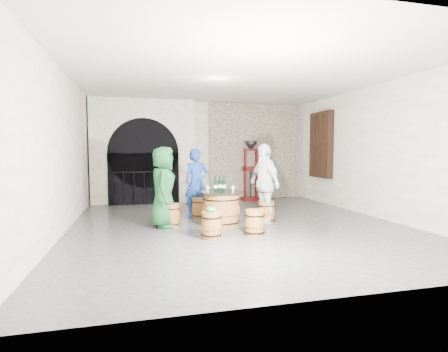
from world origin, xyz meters
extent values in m
plane|color=#2F2E31|center=(0.00, 0.00, 0.00)|extent=(8.00, 8.00, 0.00)
plane|color=silver|center=(0.00, 4.00, 1.60)|extent=(8.00, 0.00, 8.00)
plane|color=silver|center=(0.00, -4.00, 1.60)|extent=(8.00, 0.00, 8.00)
plane|color=silver|center=(-3.50, 0.00, 1.60)|extent=(0.00, 8.00, 8.00)
plane|color=silver|center=(3.50, 0.00, 1.60)|extent=(0.00, 8.00, 8.00)
plane|color=beige|center=(0.00, 0.00, 3.20)|extent=(8.00, 8.00, 0.00)
cube|color=gray|center=(1.80, 3.94, 1.60)|extent=(3.20, 0.12, 3.18)
cube|color=silver|center=(-1.90, 3.75, 1.60)|extent=(3.10, 0.50, 3.18)
cube|color=black|center=(-1.90, 3.48, 0.78)|extent=(2.10, 0.03, 1.55)
cylinder|color=black|center=(-1.90, 3.48, 1.55)|extent=(2.10, 0.03, 2.10)
cylinder|color=black|center=(-1.90, 3.42, 0.98)|extent=(1.79, 0.04, 0.04)
cylinder|color=black|center=(-2.79, 3.42, 0.49)|extent=(0.02, 0.02, 0.98)
cylinder|color=black|center=(-2.50, 3.42, 0.49)|extent=(0.02, 0.02, 0.98)
cylinder|color=black|center=(-2.20, 3.42, 0.49)|extent=(0.02, 0.02, 0.98)
cylinder|color=black|center=(-1.90, 3.42, 0.49)|extent=(0.02, 0.02, 0.98)
cylinder|color=black|center=(-1.60, 3.42, 0.49)|extent=(0.02, 0.02, 0.98)
cylinder|color=black|center=(-1.31, 3.42, 0.49)|extent=(0.02, 0.02, 0.98)
cylinder|color=black|center=(-1.01, 3.42, 0.49)|extent=(0.02, 0.02, 0.98)
cube|color=black|center=(3.39, 2.40, 1.80)|extent=(0.20, 1.10, 2.00)
cube|color=black|center=(3.34, 2.40, 1.80)|extent=(0.06, 0.88, 1.76)
cube|color=black|center=(3.37, 2.40, 1.80)|extent=(0.22, 0.92, 0.06)
cube|color=black|center=(3.37, 2.11, 1.80)|extent=(0.22, 0.06, 1.80)
cube|color=black|center=(3.37, 2.40, 1.80)|extent=(0.22, 0.06, 1.80)
cube|color=black|center=(3.37, 2.69, 1.80)|extent=(0.22, 0.06, 1.80)
cylinder|color=brown|center=(-0.37, -0.11, 0.36)|extent=(0.75, 0.75, 0.71)
cylinder|color=brown|center=(-0.37, -0.11, 0.36)|extent=(0.80, 0.80, 0.16)
torus|color=black|center=(-0.37, -0.11, 0.11)|extent=(0.80, 0.80, 0.02)
torus|color=black|center=(-0.37, -0.11, 0.60)|extent=(0.80, 0.80, 0.02)
cylinder|color=brown|center=(-0.37, -0.11, 0.72)|extent=(0.76, 0.76, 0.02)
cylinder|color=black|center=(-0.37, -0.11, 0.75)|extent=(0.97, 0.97, 0.01)
cylinder|color=brown|center=(-1.41, 0.09, 0.24)|extent=(0.35, 0.35, 0.47)
cylinder|color=brown|center=(-1.41, 0.09, 0.24)|extent=(0.38, 0.38, 0.10)
torus|color=black|center=(-1.41, 0.09, 0.08)|extent=(0.39, 0.39, 0.02)
torus|color=black|center=(-1.41, 0.09, 0.40)|extent=(0.39, 0.39, 0.02)
cylinder|color=brown|center=(-1.41, 0.09, 0.48)|extent=(0.36, 0.36, 0.02)
cylinder|color=brown|center=(-0.66, 0.91, 0.24)|extent=(0.35, 0.35, 0.47)
cylinder|color=brown|center=(-0.66, 0.91, 0.24)|extent=(0.38, 0.38, 0.10)
torus|color=black|center=(-0.66, 0.91, 0.08)|extent=(0.39, 0.39, 0.02)
torus|color=black|center=(-0.66, 0.91, 0.40)|extent=(0.39, 0.39, 0.02)
cylinder|color=brown|center=(-0.66, 0.91, 0.48)|extent=(0.36, 0.36, 0.02)
cylinder|color=brown|center=(0.69, -0.03, 0.24)|extent=(0.35, 0.35, 0.47)
cylinder|color=brown|center=(0.69, -0.03, 0.24)|extent=(0.38, 0.38, 0.10)
torus|color=black|center=(0.69, -0.03, 0.08)|extent=(0.39, 0.39, 0.02)
torus|color=black|center=(0.69, -0.03, 0.40)|extent=(0.39, 0.39, 0.02)
cylinder|color=brown|center=(0.69, -0.03, 0.48)|extent=(0.36, 0.36, 0.02)
cylinder|color=brown|center=(0.05, -1.09, 0.24)|extent=(0.35, 0.35, 0.47)
cylinder|color=brown|center=(0.05, -1.09, 0.24)|extent=(0.38, 0.38, 0.10)
torus|color=black|center=(0.05, -1.09, 0.08)|extent=(0.39, 0.39, 0.02)
torus|color=black|center=(0.05, -1.09, 0.40)|extent=(0.39, 0.39, 0.02)
cylinder|color=brown|center=(0.05, -1.09, 0.48)|extent=(0.36, 0.36, 0.02)
cylinder|color=brown|center=(-0.79, -1.09, 0.24)|extent=(0.35, 0.35, 0.47)
cylinder|color=brown|center=(-0.79, -1.09, 0.24)|extent=(0.38, 0.38, 0.10)
torus|color=black|center=(-0.79, -1.09, 0.08)|extent=(0.39, 0.39, 0.02)
torus|color=black|center=(-0.79, -1.09, 0.40)|extent=(0.39, 0.39, 0.02)
cylinder|color=brown|center=(-0.79, -1.09, 0.48)|extent=(0.36, 0.36, 0.02)
ellipsoid|color=#0C8E34|center=(-0.79, -1.09, 0.53)|extent=(0.18, 0.18, 0.10)
cylinder|color=#0C8E34|center=(-0.71, -1.12, 0.49)|extent=(0.12, 0.12, 0.01)
imported|color=#134520|center=(-1.57, 0.12, 0.85)|extent=(0.67, 0.91, 1.70)
imported|color=navy|center=(-0.70, 1.06, 0.83)|extent=(0.66, 0.49, 1.66)
imported|color=silver|center=(0.63, -0.03, 0.89)|extent=(0.65, 1.11, 1.77)
cylinder|color=black|center=(-0.49, -0.09, 0.86)|extent=(0.07, 0.07, 0.22)
cylinder|color=white|center=(-0.49, -0.09, 0.85)|extent=(0.08, 0.08, 0.06)
cone|color=black|center=(-0.49, -0.09, 0.99)|extent=(0.07, 0.07, 0.05)
cylinder|color=black|center=(-0.49, -0.09, 1.04)|extent=(0.03, 0.03, 0.07)
cylinder|color=black|center=(-0.31, -0.10, 0.86)|extent=(0.07, 0.07, 0.22)
cylinder|color=white|center=(-0.31, -0.10, 0.85)|extent=(0.08, 0.08, 0.06)
cone|color=black|center=(-0.31, -0.10, 0.99)|extent=(0.07, 0.07, 0.05)
cylinder|color=black|center=(-0.31, -0.10, 1.04)|extent=(0.03, 0.03, 0.07)
cylinder|color=black|center=(-0.38, -0.03, 0.86)|extent=(0.07, 0.07, 0.22)
cylinder|color=white|center=(-0.38, -0.03, 0.85)|extent=(0.08, 0.08, 0.06)
cone|color=black|center=(-0.38, -0.03, 0.99)|extent=(0.07, 0.07, 0.05)
cylinder|color=black|center=(-0.38, -0.03, 1.04)|extent=(0.03, 0.03, 0.07)
cylinder|color=brown|center=(-0.32, 3.35, 0.27)|extent=(0.39, 0.39, 0.55)
cylinder|color=brown|center=(-0.32, 3.35, 0.27)|extent=(0.42, 0.42, 0.12)
torus|color=black|center=(-0.32, 3.35, 0.09)|extent=(0.43, 0.43, 0.02)
torus|color=black|center=(-0.32, 3.35, 0.46)|extent=(0.43, 0.43, 0.02)
cylinder|color=brown|center=(-0.32, 3.35, 0.56)|extent=(0.40, 0.40, 0.02)
cube|color=#4E0D0E|center=(1.49, 3.49, 0.05)|extent=(0.60, 0.52, 0.10)
cube|color=#4E0D0E|center=(1.49, 3.49, 1.04)|extent=(0.53, 0.39, 0.12)
cube|color=#4E0D0E|center=(1.49, 3.49, 1.65)|extent=(0.49, 0.21, 0.07)
cylinder|color=black|center=(1.49, 3.49, 0.61)|extent=(0.06, 0.06, 1.02)
cylinder|color=black|center=(1.49, 3.49, 1.88)|extent=(0.39, 0.39, 0.09)
cone|color=black|center=(1.49, 3.49, 1.76)|extent=(0.39, 0.39, 0.20)
cube|color=#4E0D0E|center=(1.29, 3.46, 0.87)|extent=(0.08, 0.08, 1.63)
cube|color=#4E0D0E|center=(1.69, 3.53, 0.87)|extent=(0.08, 0.08, 1.63)
cylinder|color=#4E0D0E|center=(1.80, 3.51, 1.27)|extent=(0.43, 0.11, 0.32)
cube|color=silver|center=(2.05, 3.86, 1.35)|extent=(0.18, 0.10, 0.22)
camera|label=1|loc=(-2.10, -7.29, 1.59)|focal=28.00mm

